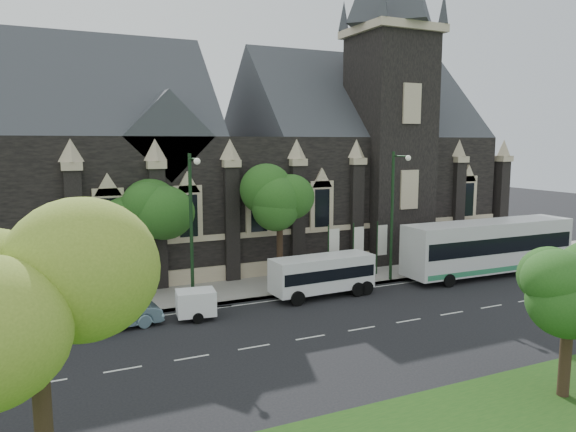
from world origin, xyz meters
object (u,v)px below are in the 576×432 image
tree_walk_left (148,206)px  banner_flag_left (332,248)px  street_lamp_near (394,209)px  shuttle_bus (323,273)px  box_trailer (196,303)px  tour_coach (489,246)px  sedan (113,314)px  tree_park_near (44,276)px  car_far_red (3,331)px  banner_flag_right (380,243)px  street_lamp_mid (192,222)px  banner_flag_center (357,245)px  tree_park_east (570,276)px  tree_walk_right (281,198)px

tree_walk_left → banner_flag_left: (12.08, -1.70, -3.35)m
street_lamp_near → shuttle_bus: bearing=-170.6°
banner_flag_left → box_trailer: size_ratio=1.30×
tour_coach → sedan: size_ratio=2.78×
tree_park_near → car_far_red: bearing=98.2°
banner_flag_left → car_far_red: size_ratio=0.94×
banner_flag_right → tour_coach: (7.17, -3.23, -0.23)m
tree_park_near → banner_flag_left: bearing=44.5°
tour_coach → street_lamp_mid: bearing=177.2°
tree_park_near → car_far_red: size_ratio=2.01×
street_lamp_near → banner_flag_right: bearing=81.4°
tree_park_near → street_lamp_near: bearing=36.1°
street_lamp_near → sedan: street_lamp_near is taller
street_lamp_near → sedan: size_ratio=1.84×
tree_walk_left → car_far_red: (-7.98, -5.47, -5.01)m
street_lamp_near → banner_flag_right: size_ratio=2.25×
tour_coach → car_far_red: tour_coach is taller
banner_flag_center → banner_flag_left: bearing=180.0°
banner_flag_right → tour_coach: bearing=-24.3°
shuttle_bus → box_trailer: 8.45m
banner_flag_left → shuttle_bus: banner_flag_left is taller
banner_flag_right → sedan: size_ratio=0.82×
street_lamp_near → tree_park_near: bearing=-143.9°
shuttle_bus → banner_flag_center: bearing=31.6°
banner_flag_right → shuttle_bus: bearing=-155.3°
banner_flag_right → sedan: (-18.98, -3.56, -1.58)m
banner_flag_right → shuttle_bus: banner_flag_right is taller
banner_flag_left → tour_coach: (11.17, -3.23, -0.23)m
banner_flag_center → sedan: 17.42m
tree_park_east → banner_flag_right: tree_park_east is taller
tour_coach → tree_park_near: bearing=-152.9°
tree_walk_right → banner_flag_right: tree_walk_right is taller
street_lamp_near → car_far_red: 24.25m
tour_coach → sedan: tour_coach is taller
box_trailer → car_far_red: 9.38m
street_lamp_near → shuttle_bus: 7.10m
banner_flag_center → banner_flag_right: size_ratio=1.00×
tree_park_near → banner_flag_left: size_ratio=2.14×
banner_flag_center → tree_walk_left: bearing=173.1°
tree_park_east → banner_flag_right: (4.11, 18.32, -2.24)m
banner_flag_left → banner_flag_right: size_ratio=1.00×
tree_park_near → banner_flag_center: tree_park_near is taller
street_lamp_mid → box_trailer: 4.65m
street_lamp_near → tree_walk_right: bearing=151.9°
banner_flag_left → banner_flag_center: (2.00, 0.00, 0.00)m
tree_park_east → tree_walk_left: 23.36m
tree_park_near → banner_flag_right: 28.61m
sedan → banner_flag_left: bearing=-82.1°
shuttle_bus → box_trailer: bearing=-176.0°
tree_park_near → box_trailer: 16.69m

